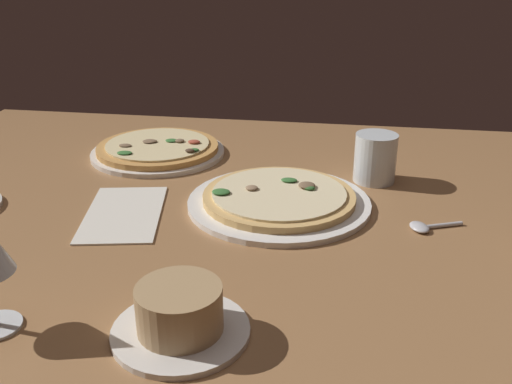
% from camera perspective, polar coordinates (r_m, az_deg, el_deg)
% --- Properties ---
extents(dining_table, '(1.50, 1.10, 0.04)m').
position_cam_1_polar(dining_table, '(1.00, -2.29, -2.89)').
color(dining_table, '#996B42').
rests_on(dining_table, ground).
extents(pizza_main, '(0.32, 0.32, 0.03)m').
position_cam_1_polar(pizza_main, '(1.01, 2.27, -0.70)').
color(pizza_main, white).
rests_on(pizza_main, dining_table).
extents(pizza_side, '(0.29, 0.29, 0.03)m').
position_cam_1_polar(pizza_side, '(1.27, -9.60, 4.15)').
color(pizza_side, silver).
rests_on(pizza_side, dining_table).
extents(ramekin_on_saucer, '(0.16, 0.16, 0.06)m').
position_cam_1_polar(ramekin_on_saucer, '(0.69, -7.49, -11.87)').
color(ramekin_on_saucer, silver).
rests_on(ramekin_on_saucer, dining_table).
extents(water_glass, '(0.08, 0.08, 0.09)m').
position_cam_1_polar(water_glass, '(1.13, 11.61, 3.04)').
color(water_glass, silver).
rests_on(water_glass, dining_table).
extents(paper_menu, '(0.16, 0.24, 0.00)m').
position_cam_1_polar(paper_menu, '(1.00, -12.86, -2.06)').
color(paper_menu, silver).
rests_on(paper_menu, dining_table).
extents(spoon, '(0.09, 0.06, 0.01)m').
position_cam_1_polar(spoon, '(0.96, 16.23, -3.28)').
color(spoon, silver).
rests_on(spoon, dining_table).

